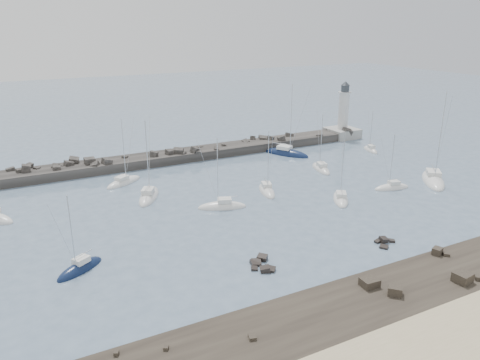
% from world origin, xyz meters
% --- Properties ---
extents(ground, '(400.00, 400.00, 0.00)m').
position_xyz_m(ground, '(0.00, 0.00, 0.00)').
color(ground, slate).
rests_on(ground, ground).
extents(rock_shelf, '(140.00, 12.00, 1.91)m').
position_xyz_m(rock_shelf, '(0.16, -22.00, 0.01)').
color(rock_shelf, black).
rests_on(rock_shelf, ground).
extents(rock_cluster_near, '(3.39, 4.31, 1.35)m').
position_xyz_m(rock_cluster_near, '(-3.38, -8.72, 0.09)').
color(rock_cluster_near, black).
rests_on(rock_cluster_near, ground).
extents(rock_cluster_far, '(3.55, 2.63, 1.35)m').
position_xyz_m(rock_cluster_far, '(14.16, -11.26, 0.05)').
color(rock_cluster_far, black).
rests_on(rock_cluster_far, ground).
extents(breakwater, '(115.00, 7.42, 4.80)m').
position_xyz_m(breakwater, '(-7.58, 38.00, 0.28)').
color(breakwater, '#2B2926').
rests_on(breakwater, ground).
extents(lighthouse, '(7.00, 7.00, 14.60)m').
position_xyz_m(lighthouse, '(47.00, 38.00, 3.09)').
color(lighthouse, '#969691').
rests_on(lighthouse, ground).
extents(sailboat_2, '(6.57, 5.16, 10.54)m').
position_xyz_m(sailboat_2, '(-22.74, 0.12, 0.15)').
color(sailboat_2, '#0E1C3D').
rests_on(sailboat_2, ground).
extents(sailboat_3, '(6.66, 8.96, 13.94)m').
position_xyz_m(sailboat_3, '(-8.49, 19.44, 0.15)').
color(sailboat_3, white).
rests_on(sailboat_3, ground).
extents(sailboat_4, '(8.11, 6.26, 12.59)m').
position_xyz_m(sailboat_4, '(-10.38, 28.56, 0.13)').
color(sailboat_4, white).
rests_on(sailboat_4, ground).
extents(sailboat_5, '(8.01, 4.92, 12.22)m').
position_xyz_m(sailboat_5, '(0.43, 9.84, 0.14)').
color(sailboat_5, white).
rests_on(sailboat_5, ground).
extents(sailboat_6, '(4.38, 7.69, 11.77)m').
position_xyz_m(sailboat_6, '(10.28, 12.78, 0.14)').
color(sailboat_6, white).
rests_on(sailboat_6, ground).
extents(sailboat_7, '(6.19, 7.59, 12.01)m').
position_xyz_m(sailboat_7, '(19.10, 3.93, 0.13)').
color(sailboat_7, white).
rests_on(sailboat_7, ground).
extents(sailboat_8, '(8.09, 10.65, 16.44)m').
position_xyz_m(sailboat_8, '(26.07, 31.11, 0.15)').
color(sailboat_8, '#0E1C3D').
rests_on(sailboat_8, ground).
extents(sailboat_9, '(6.89, 3.30, 10.61)m').
position_xyz_m(sailboat_9, '(30.48, 4.09, 0.13)').
color(sailboat_9, white).
rests_on(sailboat_9, ground).
extents(sailboat_10, '(4.18, 7.81, 11.91)m').
position_xyz_m(sailboat_10, '(26.08, 18.62, 0.14)').
color(sailboat_10, white).
rests_on(sailboat_10, ground).
extents(sailboat_11, '(9.95, 11.00, 17.77)m').
position_xyz_m(sailboat_11, '(40.03, 3.50, 0.15)').
color(sailboat_11, white).
rests_on(sailboat_11, ground).
extents(sailboat_12, '(3.58, 6.29, 9.73)m').
position_xyz_m(sailboat_12, '(44.56, 24.92, 0.14)').
color(sailboat_12, white).
rests_on(sailboat_12, ground).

